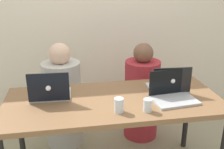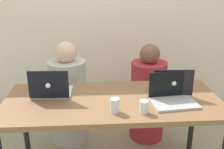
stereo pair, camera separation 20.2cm
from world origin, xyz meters
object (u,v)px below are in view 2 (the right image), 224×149
object	(u,v)px
person_on_left	(69,99)
person_on_right	(148,98)
laptop_front_right	(173,96)
water_glass_right	(144,108)
water_glass_center	(115,106)
laptop_back_left	(51,90)
laptop_back_right	(171,87)

from	to	relation	value
person_on_left	person_on_right	distance (m)	0.83
person_on_right	laptop_front_right	xyz separation A→B (m)	(0.04, -0.70, 0.34)
laptop_front_right	water_glass_right	size ratio (longest dim) A/B	3.76
laptop_front_right	person_on_left	bearing A→B (deg)	134.99
person_on_right	water_glass_center	bearing A→B (deg)	63.80
person_on_left	laptop_back_left	world-z (taller)	person_on_left
water_glass_right	laptop_back_right	bearing A→B (deg)	48.99
laptop_back_right	laptop_back_left	bearing A→B (deg)	1.91
laptop_back_right	laptop_front_right	xyz separation A→B (m)	(-0.03, -0.17, -0.00)
person_on_right	laptop_back_right	world-z (taller)	person_on_right
person_on_right	laptop_back_left	bearing A→B (deg)	29.90
laptop_back_left	laptop_back_right	bearing A→B (deg)	-178.46
laptop_back_right	laptop_back_left	distance (m)	0.97
laptop_front_right	laptop_back_left	size ratio (longest dim) A/B	1.12
person_on_right	laptop_back_right	bearing A→B (deg)	97.51
water_glass_right	water_glass_center	bearing A→B (deg)	173.21
laptop_back_right	laptop_back_left	world-z (taller)	laptop_back_left
laptop_back_right	water_glass_center	world-z (taller)	laptop_back_right
laptop_front_right	laptop_back_left	bearing A→B (deg)	163.06
person_on_right	person_on_left	bearing A→B (deg)	-0.01
laptop_back_right	water_glass_center	bearing A→B (deg)	34.64
water_glass_center	water_glass_right	world-z (taller)	water_glass_center
laptop_front_right	water_glass_right	distance (m)	0.29
laptop_back_left	water_glass_right	size ratio (longest dim) A/B	3.36
water_glass_center	laptop_front_right	bearing A→B (deg)	16.42
person_on_right	water_glass_right	size ratio (longest dim) A/B	11.03
laptop_back_left	person_on_right	bearing A→B (deg)	-147.79
laptop_back_right	water_glass_right	world-z (taller)	laptop_back_right
laptop_back_right	person_on_right	bearing A→B (deg)	-79.82
laptop_back_left	water_glass_right	bearing A→B (deg)	156.43
person_on_left	water_glass_right	size ratio (longest dim) A/B	11.41
person_on_left	water_glass_right	xyz separation A→B (m)	(0.62, -0.85, 0.32)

